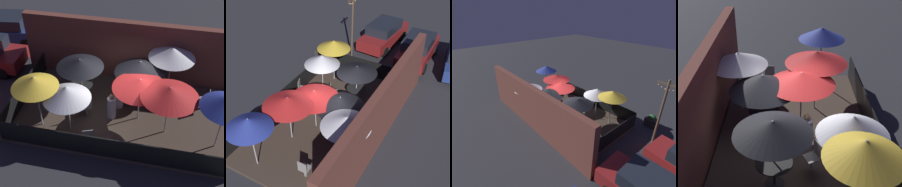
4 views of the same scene
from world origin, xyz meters
TOP-DOWN VIEW (x-y plane):
  - ground_plane at (0.00, 0.00)m, footprint 60.00×60.00m
  - patio_deck at (0.00, 0.00)m, footprint 8.86×4.94m
  - building_wall at (0.00, 2.70)m, footprint 10.46×0.36m
  - fence_front at (0.00, -2.42)m, footprint 8.66×0.05m
  - fence_side_left at (-4.39, 0.00)m, footprint 0.05×4.74m
  - patio_umbrella_0 at (0.50, 1.02)m, footprint 2.15×2.15m
  - patio_umbrella_1 at (-1.96, 0.60)m, footprint 1.98×1.98m
  - patio_umbrella_2 at (-1.90, -1.34)m, footprint 1.82×1.82m
  - patio_umbrella_3 at (1.81, -0.73)m, footprint 2.16×2.16m
  - patio_umbrella_4 at (0.65, -0.18)m, footprint 2.17×2.17m
  - patio_umbrella_6 at (1.72, 1.92)m, footprint 2.00×2.00m
  - patio_umbrella_7 at (-3.11, -1.34)m, footprint 1.77×1.77m
  - dining_table_0 at (0.50, 1.02)m, footprint 0.99×0.99m
  - dining_table_1 at (-1.96, 0.60)m, footprint 0.98×0.98m
  - patio_chair_0 at (3.37, 1.00)m, footprint 0.40×0.40m
  - patio_chair_1 at (-1.44, -0.47)m, footprint 0.53×0.53m
  - patio_chair_2 at (-0.96, -2.05)m, footprint 0.52×0.52m
  - patron_0 at (-0.43, -0.32)m, footprint 0.48×0.48m
  - patron_1 at (-0.24, 0.36)m, footprint 0.38×0.38m
  - parked_car_2 at (-7.56, 4.66)m, footprint 4.29×2.28m

SIDE VIEW (x-z plane):
  - ground_plane at x=0.00m, z-range 0.00..0.00m
  - patio_deck at x=0.00m, z-range 0.00..0.12m
  - fence_front at x=0.00m, z-range 0.12..1.07m
  - fence_side_left at x=-4.39m, z-range 0.12..1.07m
  - patio_chair_0 at x=3.37m, z-range 0.16..1.08m
  - patio_chair_1 at x=-1.44m, z-range 0.17..1.11m
  - patio_chair_2 at x=-0.96m, z-range 0.17..1.11m
  - patron_0 at x=-0.43m, z-range 0.05..1.25m
  - patron_1 at x=-0.24m, z-range 0.06..1.25m
  - dining_table_0 at x=0.50m, z-range 0.35..1.12m
  - dining_table_1 at x=-1.96m, z-range 0.35..1.13m
  - parked_car_2 at x=-7.56m, z-range 0.03..1.65m
  - building_wall at x=0.00m, z-range 0.00..2.99m
  - patio_umbrella_0 at x=0.50m, z-range 0.86..2.89m
  - patio_umbrella_4 at x=0.65m, z-range 0.93..2.96m
  - patio_umbrella_1 at x=-1.96m, z-range 0.96..3.02m
  - patio_umbrella_2 at x=-1.90m, z-range 0.93..3.07m
  - patio_umbrella_6 at x=1.72m, z-range 1.02..3.26m
  - patio_umbrella_3 at x=1.81m, z-range 1.03..3.28m
  - patio_umbrella_7 at x=-3.11m, z-range 1.09..3.49m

